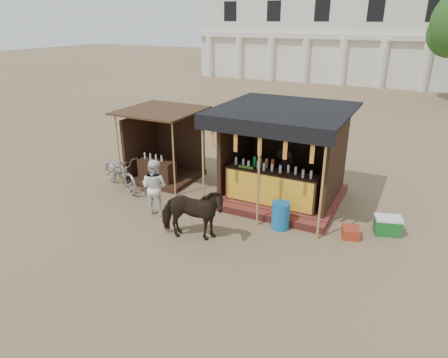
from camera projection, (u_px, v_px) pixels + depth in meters
ground at (194, 243)px, 9.66m from camera, size 120.00×120.00×0.00m
main_stall at (282, 167)px, 11.63m from camera, size 3.60×3.61×2.78m
secondary_stall at (162, 154)px, 13.34m from camera, size 2.40×2.40×2.38m
cow at (192, 214)px, 9.58m from camera, size 1.78×1.18×1.38m
motorbike at (120, 172)px, 12.60m from camera, size 2.21×1.50×1.10m
bystander at (154, 187)px, 10.89m from camera, size 0.78×0.62×1.57m
blue_barrel at (281, 216)px, 10.22m from camera, size 0.55×0.55×0.72m
red_crate at (351, 232)px, 9.87m from camera, size 0.50×0.52×0.27m
cooler at (388, 225)px, 10.00m from camera, size 0.74×0.61×0.46m
background_building at (354, 32)px, 33.77m from camera, size 26.00×7.45×8.18m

